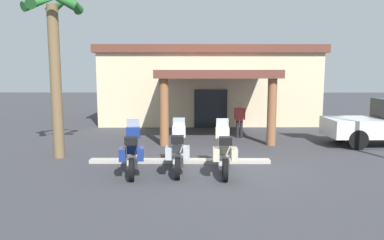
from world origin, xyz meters
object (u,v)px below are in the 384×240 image
pedestrian (240,118)px  palm_tree_roadside (54,39)px  motel_building (208,84)px  motorcycle_silver (178,150)px  motorcycle_blue (132,151)px  motorcycle_cream (224,152)px

pedestrian → palm_tree_roadside: size_ratio=0.27×
motel_building → motorcycle_silver: (-1.34, -12.17, -1.60)m
pedestrian → motorcycle_blue: bearing=-20.1°
motorcycle_silver → motorcycle_cream: (1.39, -0.18, 0.00)m
motorcycle_blue → palm_tree_roadside: 5.10m
motorcycle_blue → palm_tree_roadside: (-3.02, 2.10, 3.52)m
motorcycle_blue → motorcycle_cream: 2.79m
motorcycle_silver → palm_tree_roadside: 5.97m
motorcycle_blue → pedestrian: pedestrian is taller
pedestrian → palm_tree_roadside: 8.72m
motel_building → motorcycle_cream: (0.05, -12.36, -1.60)m
motel_building → palm_tree_roadside: bearing=-120.4°
motorcycle_cream → motorcycle_silver: bearing=83.6°
motel_building → motorcycle_cream: 12.46m
motorcycle_silver → pedestrian: (2.62, 5.90, 0.25)m
motorcycle_blue → palm_tree_roadside: size_ratio=0.36×
motorcycle_silver → palm_tree_roadside: palm_tree_roadside is taller
motorcycle_cream → palm_tree_roadside: size_ratio=0.36×
pedestrian → motorcycle_cream: bearing=1.9°
motorcycle_blue → motorcycle_silver: (1.39, 0.18, 0.00)m
motel_building → palm_tree_roadside: (-5.75, -10.25, 1.92)m
pedestrian → motorcycle_silver: bearing=-10.7°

